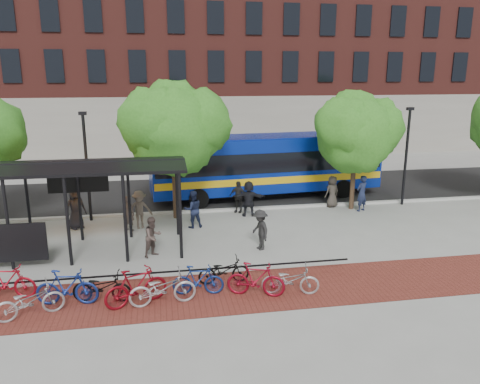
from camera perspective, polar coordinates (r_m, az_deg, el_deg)
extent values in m
plane|color=#9E9E99|center=(20.12, 1.19, -5.48)|extent=(160.00, 160.00, 0.00)
cube|color=black|center=(27.68, -2.00, 0.07)|extent=(160.00, 8.00, 0.01)
cube|color=#B7B7B2|center=(23.85, -0.66, -2.14)|extent=(160.00, 0.25, 0.12)
cube|color=maroon|center=(15.28, -2.64, -12.17)|extent=(24.00, 3.00, 0.01)
cube|color=black|center=(16.00, -7.77, -11.03)|extent=(12.00, 0.05, 0.95)
cube|color=maroon|center=(46.74, 7.46, 18.11)|extent=(55.00, 14.00, 20.00)
cylinder|color=black|center=(18.29, -26.44, -3.63)|extent=(0.12, 0.12, 3.30)
cylinder|color=black|center=(20.79, -24.43, -1.38)|extent=(0.12, 0.12, 3.30)
cylinder|color=black|center=(17.81, -20.26, -3.45)|extent=(0.12, 0.12, 3.30)
cylinder|color=black|center=(20.37, -18.98, -1.17)|extent=(0.12, 0.12, 3.30)
cylinder|color=black|center=(17.55, -13.83, -3.22)|extent=(0.12, 0.12, 3.30)
cylinder|color=black|center=(20.14, -13.37, -0.94)|extent=(0.12, 0.12, 3.30)
cylinder|color=black|center=(17.52, -7.29, -2.95)|extent=(0.12, 0.12, 3.30)
cylinder|color=black|center=(20.11, -7.67, -0.69)|extent=(0.12, 0.12, 3.30)
cube|color=black|center=(18.21, -23.50, 2.48)|extent=(10.60, 1.65, 0.29)
cube|color=black|center=(19.55, -22.59, 3.31)|extent=(10.60, 1.65, 0.29)
cube|color=black|center=(20.30, -22.07, 2.57)|extent=(9.00, 0.10, 0.40)
cube|color=black|center=(20.29, -19.11, 0.95)|extent=(2.40, 0.12, 0.70)
cube|color=#FF7200|center=(20.37, -19.08, 1.00)|extent=(2.20, 0.02, 0.55)
cylinder|color=#382619|center=(22.58, -7.92, -0.06)|extent=(0.24, 0.24, 2.52)
sphere|color=#31751F|center=(22.04, -8.18, 7.36)|extent=(4.20, 4.20, 4.20)
sphere|color=#31751F|center=(22.26, -5.50, 8.29)|extent=(3.36, 3.36, 3.36)
sphere|color=#31751F|center=(21.69, -10.43, 8.22)|extent=(3.15, 3.15, 3.15)
sphere|color=#31751F|center=(22.36, -8.03, 9.53)|extent=(2.94, 2.94, 2.94)
cylinder|color=#382619|center=(24.59, 13.54, 0.56)|extent=(0.24, 0.24, 2.27)
sphere|color=#31751F|center=(24.11, 13.91, 6.71)|extent=(3.80, 3.80, 3.80)
sphere|color=#31751F|center=(24.65, 15.80, 7.45)|extent=(3.04, 3.04, 3.04)
sphere|color=#31751F|center=(23.49, 12.55, 7.58)|extent=(2.85, 2.85, 2.85)
sphere|color=#31751F|center=(24.43, 13.86, 8.70)|extent=(2.66, 2.66, 2.66)
cylinder|color=black|center=(22.83, -18.14, 2.71)|extent=(0.14, 0.14, 5.00)
cube|color=black|center=(22.49, -18.65, 9.08)|extent=(0.35, 0.20, 0.15)
cylinder|color=black|center=(25.91, 19.57, 3.90)|extent=(0.14, 0.14, 5.00)
cube|color=black|center=(25.61, 20.05, 9.52)|extent=(0.35, 0.20, 0.15)
cube|color=navy|center=(26.19, 3.24, 3.59)|extent=(12.99, 3.81, 2.93)
cube|color=black|center=(26.15, 3.25, 4.10)|extent=(12.74, 3.83, 1.07)
cube|color=gold|center=(26.34, 3.22, 2.05)|extent=(12.87, 3.85, 0.37)
cube|color=navy|center=(25.97, 3.28, 6.65)|extent=(12.71, 3.52, 0.19)
cylinder|color=black|center=(24.25, -5.05, -0.80)|extent=(1.05, 0.38, 1.02)
cylinder|color=black|center=(26.90, -6.06, 0.69)|extent=(1.05, 0.38, 1.02)
cylinder|color=black|center=(26.79, 12.49, 0.37)|extent=(1.05, 0.38, 1.02)
cylinder|color=black|center=(29.22, 10.04, 1.64)|extent=(1.05, 0.38, 1.02)
imported|color=maroon|center=(16.38, -26.60, -9.75)|extent=(1.91, 0.84, 1.11)
imported|color=#9C9C9E|center=(14.95, -24.29, -12.02)|extent=(2.03, 1.27, 1.00)
imported|color=navy|center=(15.24, -20.35, -10.85)|extent=(1.94, 0.78, 1.13)
imported|color=black|center=(15.15, -16.50, -11.05)|extent=(1.89, 0.94, 0.95)
imported|color=maroon|center=(14.64, -12.55, -11.20)|extent=(2.03, 1.28, 1.18)
imported|color=#ABAAAD|center=(14.53, -9.42, -11.50)|extent=(2.09, 0.94, 1.06)
imported|color=navy|center=(15.02, -5.13, -10.65)|extent=(1.67, 0.66, 0.98)
imported|color=black|center=(15.75, -1.99, -9.53)|extent=(1.73, 0.67, 0.90)
imported|color=maroon|center=(14.86, 1.95, -10.62)|extent=(1.91, 1.10, 1.11)
imported|color=#A5A4A7|center=(15.08, 6.16, -10.61)|extent=(1.92, 1.00, 0.96)
imported|color=black|center=(22.18, -19.41, -1.86)|extent=(1.10, 1.03, 1.89)
imported|color=#483D39|center=(21.26, -13.43, -2.50)|extent=(0.70, 0.65, 1.61)
imported|color=#1C2442|center=(21.17, -5.76, -2.11)|extent=(0.94, 0.80, 1.71)
imported|color=brown|center=(21.43, -12.14, -2.11)|extent=(1.25, 0.89, 1.74)
imported|color=#262626|center=(23.38, -0.22, -0.58)|extent=(1.01, 0.82, 1.60)
imported|color=black|center=(22.76, 1.07, -0.81)|extent=(1.69, 0.76, 1.75)
imported|color=#3A352F|center=(24.78, 11.18, 0.05)|extent=(0.93, 0.75, 1.65)
imported|color=#1A213D|center=(24.36, 14.62, -0.16)|extent=(0.80, 0.70, 1.84)
imported|color=#4D3F39|center=(18.13, -10.56, -5.38)|extent=(0.96, 0.93, 1.56)
imported|color=black|center=(18.50, 2.48, -4.62)|extent=(0.87, 1.17, 1.63)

